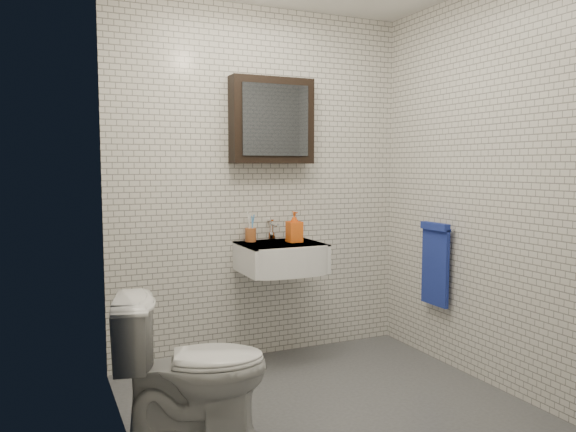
{
  "coord_description": "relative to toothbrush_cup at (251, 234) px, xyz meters",
  "views": [
    {
      "loc": [
        -1.49,
        -2.76,
        1.39
      ],
      "look_at": [
        -0.04,
        0.45,
        1.07
      ],
      "focal_mm": 35.0,
      "sensor_mm": 36.0,
      "label": 1
    }
  ],
  "objects": [
    {
      "name": "ground",
      "position": [
        0.11,
        -0.93,
        -0.9
      ],
      "size": [
        2.2,
        2.0,
        0.01
      ],
      "primitive_type": "cube",
      "color": "#45474C",
      "rests_on": "ground"
    },
    {
      "name": "room_shell",
      "position": [
        0.11,
        -0.93,
        0.56
      ],
      "size": [
        2.22,
        2.02,
        2.51
      ],
      "color": "silver",
      "rests_on": "ground"
    },
    {
      "name": "washbasin",
      "position": [
        0.16,
        -0.2,
        -0.15
      ],
      "size": [
        0.55,
        0.5,
        0.2
      ],
      "color": "white",
      "rests_on": "room_shell"
    },
    {
      "name": "faucet",
      "position": [
        0.16,
        -0.0,
        0.01
      ],
      "size": [
        0.06,
        0.2,
        0.15
      ],
      "color": "silver",
      "rests_on": "washbasin"
    },
    {
      "name": "mirror_cabinet",
      "position": [
        0.16,
        -0.01,
        0.8
      ],
      "size": [
        0.6,
        0.15,
        0.6
      ],
      "color": "black",
      "rests_on": "room_shell"
    },
    {
      "name": "towel_rail",
      "position": [
        1.16,
        -0.58,
        -0.18
      ],
      "size": [
        0.09,
        0.3,
        0.58
      ],
      "color": "silver",
      "rests_on": "room_shell"
    },
    {
      "name": "toothbrush_cup",
      "position": [
        0.0,
        0.0,
        0.0
      ],
      "size": [
        0.08,
        0.08,
        0.21
      ],
      "rotation": [
        0.0,
        0.0,
        0.08
      ],
      "color": "#A45529",
      "rests_on": "washbasin"
    },
    {
      "name": "soap_bottle",
      "position": [
        0.27,
        -0.15,
        0.05
      ],
      "size": [
        0.1,
        0.1,
        0.22
      ],
      "primitive_type": "imported",
      "rotation": [
        0.0,
        0.0,
        -0.01
      ],
      "color": "#FC531A",
      "rests_on": "washbasin"
    },
    {
      "name": "toilet",
      "position": [
        -0.69,
        -1.01,
        -0.53
      ],
      "size": [
        0.82,
        0.58,
        0.76
      ],
      "primitive_type": "imported",
      "rotation": [
        0.0,
        0.0,
        1.34
      ],
      "color": "silver",
      "rests_on": "ground"
    }
  ]
}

